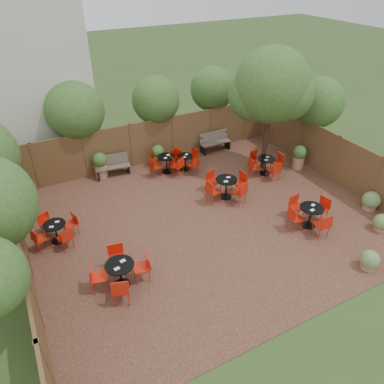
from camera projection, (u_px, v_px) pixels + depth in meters
ground at (207, 219)px, 13.18m from camera, size 80.00×80.00×0.00m
courtyard_paving at (207, 219)px, 13.17m from camera, size 12.00×10.00×0.02m
fence_back at (153, 141)px, 16.34m from camera, size 12.00×0.08×2.00m
fence_left at (23, 251)px, 10.31m from camera, size 0.08×10.00×2.00m
fence_right at (335, 159)px, 14.95m from camera, size 0.08×10.00×2.00m
neighbour_building at (21, 70)px, 15.18m from camera, size 5.00×4.00×8.00m
overhang_foliage at (112, 133)px, 12.98m from camera, size 15.54×10.30×2.55m
courtyard_tree at (272, 89)px, 14.28m from camera, size 3.04×2.99×5.22m
park_bench_left at (112, 165)px, 15.54m from camera, size 1.52×0.65×0.91m
park_bench_right at (215, 141)px, 17.51m from camera, size 1.51×0.49×0.93m
bistro_tables at (199, 196)px, 13.60m from camera, size 10.33×7.36×0.94m
planters at (147, 164)px, 15.38m from camera, size 11.60×3.89×1.13m
low_shrubs at (373, 222)px, 12.49m from camera, size 3.19×2.75×0.71m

